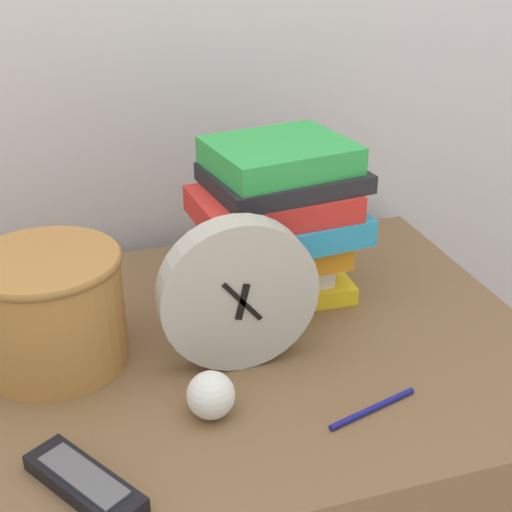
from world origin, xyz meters
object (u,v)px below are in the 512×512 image
(book_stack, at_px, (277,220))
(crumpled_paper_ball, at_px, (211,395))
(basket, at_px, (50,307))
(tv_remote, at_px, (84,483))
(desk_clock, at_px, (239,295))
(pen, at_px, (373,409))

(book_stack, bearing_deg, crumpled_paper_ball, -123.71)
(book_stack, relative_size, basket, 1.29)
(tv_remote, bearing_deg, crumpled_paper_ball, 27.05)
(book_stack, xyz_separation_m, basket, (-0.35, -0.08, -0.05))
(desk_clock, relative_size, book_stack, 0.81)
(desk_clock, distance_m, crumpled_paper_ball, 0.14)
(basket, xyz_separation_m, pen, (0.38, -0.24, -0.08))
(desk_clock, relative_size, pen, 1.63)
(book_stack, height_order, pen, book_stack)
(book_stack, xyz_separation_m, pen, (0.03, -0.31, -0.13))
(book_stack, height_order, basket, book_stack)
(desk_clock, bearing_deg, book_stack, 55.94)
(tv_remote, relative_size, pen, 1.20)
(book_stack, distance_m, tv_remote, 0.50)
(crumpled_paper_ball, relative_size, pen, 0.46)
(basket, xyz_separation_m, tv_remote, (0.02, -0.27, -0.08))
(desk_clock, distance_m, book_stack, 0.19)
(desk_clock, bearing_deg, pen, -48.88)
(book_stack, bearing_deg, pen, -85.10)
(desk_clock, relative_size, crumpled_paper_ball, 3.56)
(basket, bearing_deg, crumpled_paper_ball, -45.24)
(pen, bearing_deg, book_stack, 94.90)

